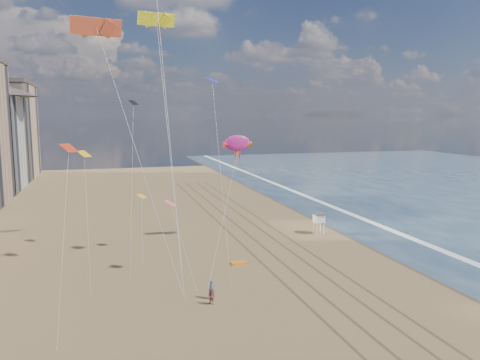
% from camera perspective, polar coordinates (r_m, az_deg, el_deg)
% --- Properties ---
extents(ground, '(260.00, 260.00, 0.00)m').
position_cam_1_polar(ground, '(39.46, 15.08, -18.86)').
color(ground, brown).
rests_on(ground, ground).
extents(wet_sand, '(260.00, 260.00, 0.00)m').
position_cam_1_polar(wet_sand, '(81.39, 11.97, -4.74)').
color(wet_sand, '#42301E').
rests_on(wet_sand, ground).
extents(foam, '(260.00, 260.00, 0.00)m').
position_cam_1_polar(foam, '(83.42, 14.53, -4.51)').
color(foam, white).
rests_on(foam, ground).
extents(tracks, '(7.68, 120.00, 0.01)m').
position_cam_1_polar(tracks, '(65.98, 3.34, -7.55)').
color(tracks, brown).
rests_on(tracks, ground).
extents(lifeguard_stand, '(1.70, 1.70, 3.07)m').
position_cam_1_polar(lifeguard_stand, '(70.82, 9.59, -4.61)').
color(lifeguard_stand, white).
rests_on(lifeguard_stand, ground).
extents(grounded_kite, '(1.90, 1.24, 0.21)m').
position_cam_1_polar(grounded_kite, '(56.72, -0.19, -10.04)').
color(grounded_kite, orange).
rests_on(grounded_kite, ground).
extents(show_kite, '(6.10, 9.18, 23.12)m').
position_cam_1_polar(show_kite, '(64.77, -0.31, 4.49)').
color(show_kite, '#B41B7D').
rests_on(show_kite, ground).
extents(kite_flyer_a, '(0.72, 0.50, 1.87)m').
position_cam_1_polar(kite_flyer_a, '(46.30, -3.44, -13.19)').
color(kite_flyer_a, slate).
rests_on(kite_flyer_a, ground).
extents(kite_flyer_b, '(0.97, 0.98, 1.60)m').
position_cam_1_polar(kite_flyer_b, '(45.03, -3.48, -14.00)').
color(kite_flyer_b, '#8C5147').
rests_on(kite_flyer_b, ground).
extents(small_kites, '(17.20, 19.22, 15.06)m').
position_cam_1_polar(small_kites, '(53.81, -12.58, 4.30)').
color(small_kites, '#2231B6').
rests_on(small_kites, ground).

